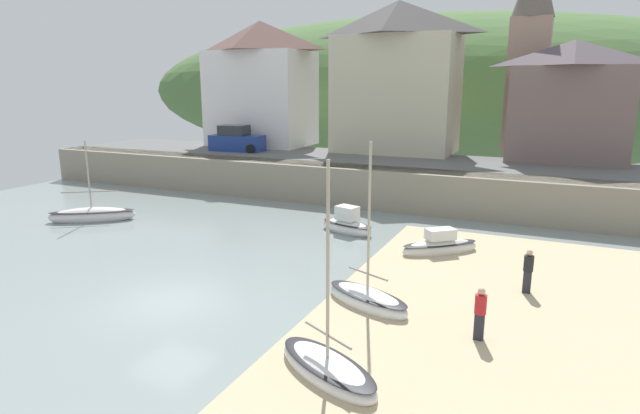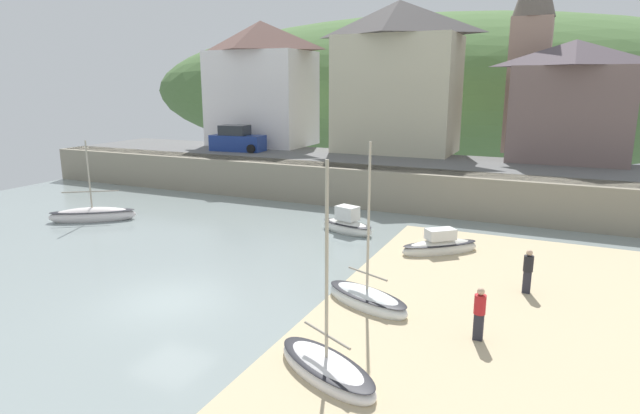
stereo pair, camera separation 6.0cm
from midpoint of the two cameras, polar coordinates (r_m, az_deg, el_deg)
name	(u,v)px [view 2 (the right image)]	position (r m, az deg, el deg)	size (l,w,h in m)	color
quay_seawall	(351,181)	(33.83, 3.36, 2.79)	(48.00, 9.40, 2.40)	gray
hillside_backdrop	(432,91)	(70.49, 12.04, 12.10)	(80.00, 44.00, 18.42)	#4C6F3A
waterfront_building_left	(262,83)	(45.02, -6.27, 13.14)	(8.27, 5.90, 9.97)	white
waterfront_building_centre	(397,77)	(40.38, 8.40, 13.71)	(8.95, 5.70, 10.85)	beige
waterfront_building_right	(571,101)	(38.76, 25.46, 10.32)	(7.54, 5.52, 7.78)	#745F5B
church_with_spire	(531,47)	(42.90, 21.81, 15.73)	(3.00, 3.00, 14.78)	tan
rowboat_small_beached	(93,215)	(31.95, -23.25, -0.81)	(4.41, 3.59, 4.68)	silver
sailboat_blue_trim	(367,299)	(18.31, 5.17, -9.87)	(3.60, 2.44, 5.86)	white
sailboat_nearest_shore	(326,368)	(14.28, 0.82, -17.01)	(3.74, 2.81, 5.89)	white
sailboat_tall_mast	(347,225)	(27.09, 3.01, -1.97)	(3.25, 1.96, 1.57)	white
motorboat_with_cabin	(440,247)	(24.20, 12.87, -4.23)	(3.41, 3.12, 1.39)	silver
parked_car_near_slipway	(237,140)	(41.22, -8.89, 7.12)	(4.24, 2.06, 1.95)	navy
person_on_slipway	(528,270)	(20.38, 21.59, -6.29)	(0.34, 0.34, 1.62)	#282833
person_near_water	(479,312)	(16.35, 16.92, -10.74)	(0.34, 0.34, 1.62)	#282833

